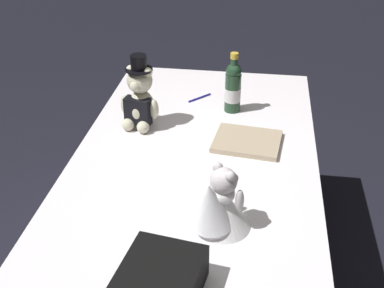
# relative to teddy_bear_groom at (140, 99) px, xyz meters

# --- Properties ---
(reception_table) EXTENTS (1.82, 0.93, 0.74)m
(reception_table) POSITION_rel_teddy_bear_groom_xyz_m (-0.28, -0.26, -0.49)
(reception_table) COLOR white
(reception_table) RESTS_ON ground_plane
(teddy_bear_groom) EXTENTS (0.16, 0.17, 0.31)m
(teddy_bear_groom) POSITION_rel_teddy_bear_groom_xyz_m (0.00, 0.00, 0.00)
(teddy_bear_groom) COLOR beige
(teddy_bear_groom) RESTS_ON reception_table
(teddy_bear_bride) EXTENTS (0.23, 0.23, 0.22)m
(teddy_bear_bride) POSITION_rel_teddy_bear_groom_xyz_m (-0.60, -0.39, -0.03)
(teddy_bear_bride) COLOR white
(teddy_bear_bride) RESTS_ON reception_table
(champagne_bottle) EXTENTS (0.07, 0.07, 0.27)m
(champagne_bottle) POSITION_rel_teddy_bear_groom_xyz_m (0.19, -0.37, -0.01)
(champagne_bottle) COLOR #203F27
(champagne_bottle) RESTS_ON reception_table
(signing_pen) EXTENTS (0.11, 0.10, 0.01)m
(signing_pen) POSITION_rel_teddy_bear_groom_xyz_m (0.29, -0.21, -0.12)
(signing_pen) COLOR navy
(signing_pen) RESTS_ON reception_table
(guestbook) EXTENTS (0.24, 0.28, 0.02)m
(guestbook) POSITION_rel_teddy_bear_groom_xyz_m (-0.09, -0.45, -0.11)
(guestbook) COLOR tan
(guestbook) RESTS_ON reception_table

